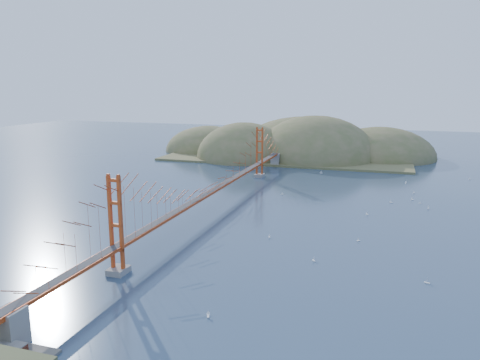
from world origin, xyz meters
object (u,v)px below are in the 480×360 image
(sailboat_1, at_px, (391,202))
(sailboat_0, at_px, (269,236))
(sailboat_2, at_px, (427,282))
(bridge, at_px, (213,169))

(sailboat_1, bearing_deg, sailboat_0, -121.98)
(sailboat_0, bearing_deg, sailboat_2, -25.79)
(bridge, relative_size, sailboat_0, 168.14)
(sailboat_2, height_order, sailboat_0, sailboat_2)
(bridge, distance_m, sailboat_0, 19.39)
(sailboat_1, xyz_separation_m, sailboat_2, (4.09, -35.92, -0.00))
(sailboat_1, distance_m, sailboat_2, 36.15)
(bridge, xyz_separation_m, sailboat_1, (29.62, 13.81, -6.85))
(sailboat_0, bearing_deg, bridge, 137.41)
(bridge, height_order, sailboat_2, bridge)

